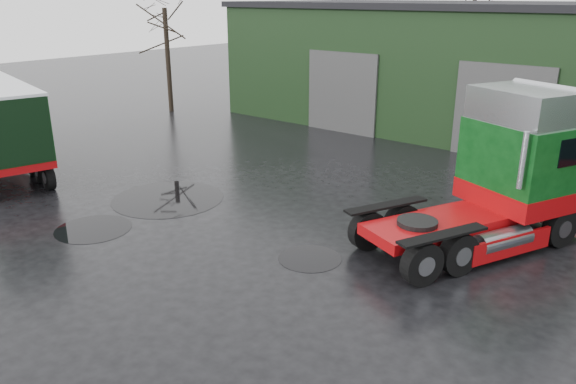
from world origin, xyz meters
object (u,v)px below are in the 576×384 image
object	(u,v)px
warehouse	(548,70)
tree_back_a	(472,24)
tree_left	(166,38)
hero_tractor	(471,173)

from	to	relation	value
warehouse	tree_back_a	xyz separation A→B (m)	(-8.00, 10.00, 1.59)
warehouse	tree_left	bearing A→B (deg)	-157.17
warehouse	hero_tractor	distance (m)	15.73
tree_left	tree_back_a	xyz separation A→B (m)	(11.00, 18.00, 0.50)
tree_back_a	warehouse	bearing A→B (deg)	-51.34
hero_tractor	tree_back_a	size ratio (longest dim) A/B	0.74
warehouse	hero_tractor	size ratio (longest dim) A/B	4.63
tree_left	hero_tractor	bearing A→B (deg)	-19.23
hero_tractor	tree_left	world-z (taller)	tree_left
hero_tractor	tree_back_a	bearing A→B (deg)	136.07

